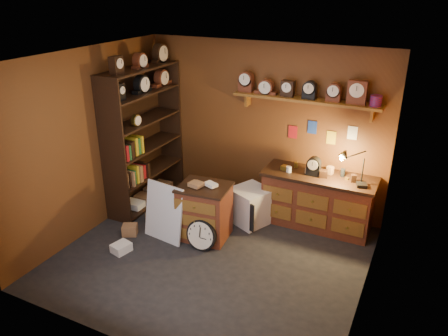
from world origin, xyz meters
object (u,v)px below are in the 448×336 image
at_px(shelving_unit, 142,132).
at_px(workbench, 318,198).
at_px(big_round_clock, 201,235).
at_px(low_cabinet, 204,210).

bearing_deg(shelving_unit, workbench, 9.87).
bearing_deg(big_round_clock, workbench, 47.05).
distance_m(workbench, low_cabinet, 1.75).
bearing_deg(low_cabinet, workbench, 31.09).
relative_size(shelving_unit, big_round_clock, 5.65).
bearing_deg(workbench, low_cabinet, -142.70).
xyz_separation_m(shelving_unit, low_cabinet, (1.45, -0.57, -0.81)).
xyz_separation_m(workbench, big_round_clock, (-1.28, -1.37, -0.25)).
height_order(workbench, big_round_clock, workbench).
relative_size(shelving_unit, workbench, 1.53).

